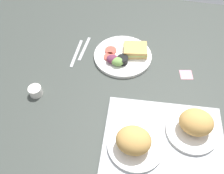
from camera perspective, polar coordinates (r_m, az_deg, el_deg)
The scene contains 9 objects.
ground_plane at distance 111.04cm, azimuth 1.32°, elevation -0.72°, with size 190.00×150.00×3.00cm, color #383D38.
serving_tray at distance 97.64cm, azimuth 11.74°, elevation -11.74°, with size 45.00×33.00×1.60cm, color #9EA0A3.
bread_plate_near at distance 97.88cm, azimuth 18.48°, elevation -8.27°, with size 19.51×19.51×9.98cm.
bread_plate_far at distance 90.26cm, azimuth 5.15°, elevation -12.46°, with size 20.78×20.78×10.02cm.
plate_with_salad at distance 121.13cm, azimuth 2.78°, elevation 7.27°, with size 28.02×28.02×5.40cm.
espresso_cup at distance 111.28cm, azimuth -17.19°, elevation -0.89°, with size 5.60×5.60×4.00cm, color silver.
fork at distance 127.48cm, azimuth -6.35°, elevation 8.83°, with size 17.00×1.40×0.50cm, color #B7B7BC.
knife at distance 125.57cm, azimuth -8.17°, elevation 7.76°, with size 19.00×1.40×0.50cm, color #B7B7BC.
sticky_note at distance 119.78cm, azimuth 16.68°, elevation 2.75°, with size 5.60×5.60×0.12cm, color pink.
Camera 1 is at (-11.05, 66.50, 86.73)cm, focal length 39.78 mm.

